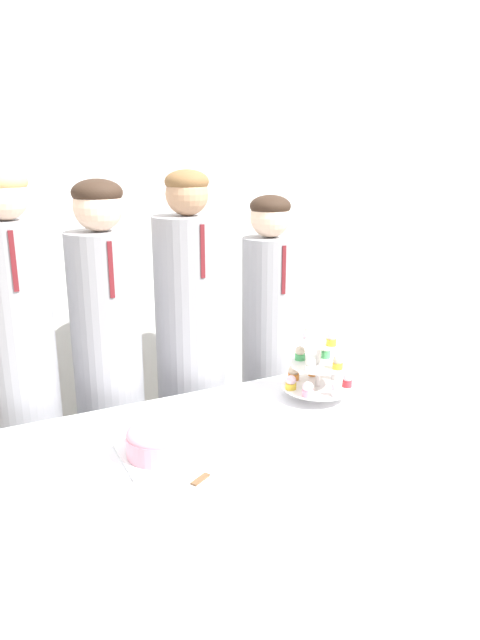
# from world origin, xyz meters

# --- Properties ---
(wall_back) EXTENTS (9.00, 0.06, 2.70)m
(wall_back) POSITION_xyz_m (0.00, 1.55, 1.35)
(wall_back) COLOR silver
(wall_back) RESTS_ON ground_plane
(table) EXTENTS (1.75, 0.67, 0.75)m
(table) POSITION_xyz_m (0.00, 0.33, 0.37)
(table) COLOR white
(table) RESTS_ON ground_plane
(round_cake) EXTENTS (0.25, 0.25, 0.12)m
(round_cake) POSITION_xyz_m (-0.24, 0.22, 0.81)
(round_cake) COLOR white
(round_cake) RESTS_ON table
(cake_knife) EXTENTS (0.22, 0.13, 0.01)m
(cake_knife) POSITION_xyz_m (-0.14, 0.05, 0.75)
(cake_knife) COLOR silver
(cake_knife) RESTS_ON table
(cupcake_stand) EXTENTS (0.29, 0.29, 0.30)m
(cupcake_stand) POSITION_xyz_m (0.50, 0.39, 0.88)
(cupcake_stand) COLOR silver
(cupcake_stand) RESTS_ON table
(student_0) EXTENTS (0.27, 0.28, 1.66)m
(student_0) POSITION_xyz_m (-0.58, 0.89, 0.80)
(student_0) COLOR #939399
(student_0) RESTS_ON ground_plane
(student_1) EXTENTS (0.29, 0.29, 1.61)m
(student_1) POSITION_xyz_m (-0.23, 0.89, 0.78)
(student_1) COLOR #939399
(student_1) RESTS_ON ground_plane
(student_2) EXTENTS (0.31, 0.32, 1.65)m
(student_2) POSITION_xyz_m (0.15, 0.89, 0.78)
(student_2) COLOR #939399
(student_2) RESTS_ON ground_plane
(student_3) EXTENTS (0.26, 0.26, 1.53)m
(student_3) POSITION_xyz_m (0.55, 0.89, 0.75)
(student_3) COLOR #939399
(student_3) RESTS_ON ground_plane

